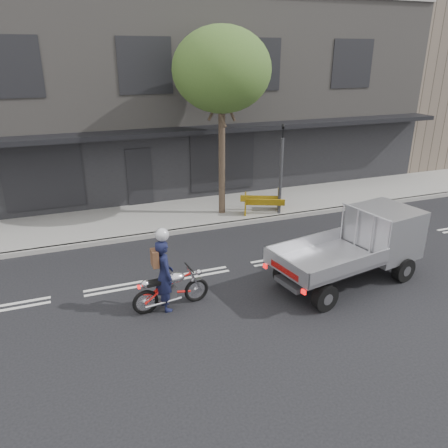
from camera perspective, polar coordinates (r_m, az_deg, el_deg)
ground at (r=12.47m, az=-3.02°, el=-6.48°), size 80.00×80.00×0.00m
sidewalk at (r=16.60m, az=-8.01°, el=0.92°), size 32.00×3.20×0.15m
kerb at (r=15.15m, az=-6.63°, el=-1.05°), size 32.00×0.20×0.15m
building_main at (r=22.14m, az=-12.62°, el=16.19°), size 26.00×10.00×8.00m
street_tree at (r=15.72m, az=-0.30°, el=19.41°), size 3.40×3.40×6.74m
traffic_light_pole at (r=16.30m, az=7.42°, el=6.40°), size 0.12×0.12×3.50m
motorcycle at (r=10.76m, az=-6.91°, el=-8.34°), size 1.94×0.57×1.00m
rider at (r=10.54m, az=-7.80°, el=-6.64°), size 0.49×0.69×1.81m
flatbed_ute at (r=12.67m, az=18.99°, el=-1.62°), size 4.46×2.39×1.96m
construction_barrier at (r=16.51m, az=5.35°, el=2.75°), size 1.62×1.15×0.84m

